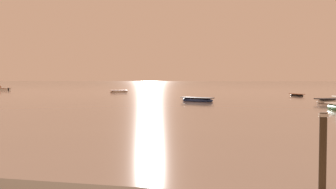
# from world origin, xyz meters

# --- Properties ---
(rowboat_moored_0) EXTENTS (3.75, 3.32, 0.59)m
(rowboat_moored_0) POSITION_xyz_m (-3.73, 49.40, 0.16)
(rowboat_moored_0) COLOR white
(rowboat_moored_0) RESTS_ON ground
(rowboat_moored_1) EXTENTS (4.86, 3.94, 0.75)m
(rowboat_moored_1) POSITION_xyz_m (31.41, 23.04, 0.20)
(rowboat_moored_1) COLOR white
(rowboat_moored_1) RESTS_ON ground
(rowboat_moored_2) EXTENTS (4.51, 3.13, 0.68)m
(rowboat_moored_2) POSITION_xyz_m (15.94, 22.56, 0.18)
(rowboat_moored_2) COLOR navy
(rowboat_moored_2) RESTS_ON ground
(rowboat_moored_3) EXTENTS (2.42, 3.28, 0.50)m
(rowboat_moored_3) POSITION_xyz_m (29.35, 40.04, 0.13)
(rowboat_moored_3) COLOR black
(rowboat_moored_3) RESTS_ON ground
(mooring_post_near) EXTENTS (0.22, 0.22, 2.12)m
(mooring_post_near) POSITION_xyz_m (23.93, -12.33, 0.90)
(mooring_post_near) COLOR #3E3323
(mooring_post_near) RESTS_ON ground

